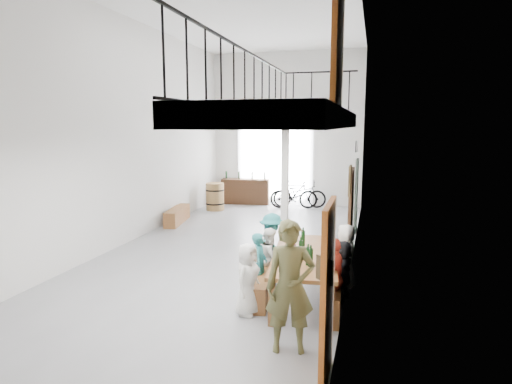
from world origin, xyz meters
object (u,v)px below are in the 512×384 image
(host_standing, at_px, (290,287))
(bicycle_near, at_px, (300,194))
(tasting_table, at_px, (304,258))
(bench_inner, at_px, (264,282))
(side_bench, at_px, (177,215))
(oak_barrel, at_px, (215,197))
(serving_counter, at_px, (245,191))

(host_standing, relative_size, bicycle_near, 0.93)
(tasting_table, bearing_deg, bicycle_near, 93.49)
(tasting_table, relative_size, host_standing, 1.50)
(bench_inner, relative_size, bicycle_near, 0.98)
(side_bench, height_order, host_standing, host_standing)
(tasting_table, bearing_deg, host_standing, -93.88)
(bench_inner, bearing_deg, oak_barrel, 110.29)
(oak_barrel, bearing_deg, tasting_table, -58.29)
(tasting_table, height_order, host_standing, host_standing)
(bench_inner, relative_size, oak_barrel, 1.95)
(tasting_table, distance_m, side_bench, 6.52)
(oak_barrel, distance_m, bicycle_near, 3.00)
(serving_counter, relative_size, bicycle_near, 0.94)
(side_bench, relative_size, oak_barrel, 1.72)
(tasting_table, distance_m, bicycle_near, 8.11)
(tasting_table, height_order, bicycle_near, bicycle_near)
(bench_inner, bearing_deg, side_bench, 123.19)
(tasting_table, relative_size, bench_inner, 1.42)
(side_bench, distance_m, serving_counter, 3.75)
(bench_inner, bearing_deg, tasting_table, -10.64)
(tasting_table, relative_size, serving_counter, 1.48)
(bicycle_near, bearing_deg, tasting_table, -179.48)
(oak_barrel, bearing_deg, host_standing, -63.29)
(side_bench, relative_size, bicycle_near, 0.86)
(bench_inner, bearing_deg, bicycle_near, 88.26)
(tasting_table, xyz_separation_m, host_standing, (0.09, -1.72, 0.16))
(side_bench, bearing_deg, bench_inner, -49.83)
(serving_counter, height_order, bicycle_near, bicycle_near)
(bench_inner, distance_m, serving_counter, 8.63)
(side_bench, bearing_deg, host_standing, -53.64)
(host_standing, bearing_deg, bicycle_near, 85.12)
(oak_barrel, height_order, bicycle_near, bicycle_near)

